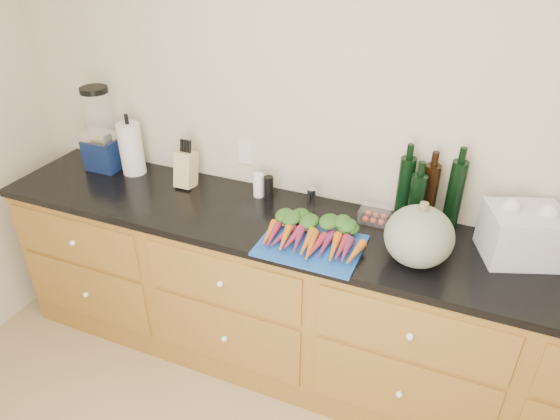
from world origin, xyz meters
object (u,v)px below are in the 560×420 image
at_px(blender_appliance, 102,134).
at_px(paper_towel, 131,149).
at_px(cutting_board, 311,245).
at_px(tomato_box, 375,215).
at_px(squash, 419,236).
at_px(knife_block, 186,169).
at_px(carrots, 314,236).

height_order(blender_appliance, paper_towel, blender_appliance).
bearing_deg(cutting_board, tomato_box, 56.89).
relative_size(cutting_board, squash, 1.57).
height_order(blender_appliance, knife_block, blender_appliance).
relative_size(carrots, paper_towel, 1.51).
bearing_deg(cutting_board, knife_block, 160.25).
xyz_separation_m(cutting_board, tomato_box, (0.22, 0.33, 0.03)).
xyz_separation_m(blender_appliance, tomato_box, (1.61, 0.01, -0.18)).
relative_size(knife_block, tomato_box, 1.34).
relative_size(blender_appliance, paper_towel, 1.61).
height_order(squash, blender_appliance, blender_appliance).
xyz_separation_m(paper_towel, knife_block, (0.37, -0.02, -0.05)).
relative_size(blender_appliance, tomato_box, 3.32).
xyz_separation_m(carrots, tomato_box, (0.22, 0.30, -0.00)).
bearing_deg(carrots, knife_block, 162.40).
xyz_separation_m(cutting_board, carrots, (0.00, 0.03, 0.03)).
bearing_deg(blender_appliance, squash, -7.69).
bearing_deg(carrots, tomato_box, 53.89).
bearing_deg(squash, knife_block, 169.78).
bearing_deg(tomato_box, squash, -47.50).
xyz_separation_m(blender_appliance, paper_towel, (0.19, 0.00, -0.06)).
bearing_deg(blender_appliance, tomato_box, 0.45).
height_order(carrots, knife_block, knife_block).
relative_size(carrots, blender_appliance, 0.93).
height_order(carrots, blender_appliance, blender_appliance).
bearing_deg(paper_towel, knife_block, -3.10).
bearing_deg(cutting_board, carrots, 90.00).
relative_size(cutting_board, blender_appliance, 0.95).
bearing_deg(squash, cutting_board, -171.63).
bearing_deg(blender_appliance, cutting_board, -12.79).
relative_size(cutting_board, tomato_box, 3.16).
distance_m(cutting_board, blender_appliance, 1.45).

